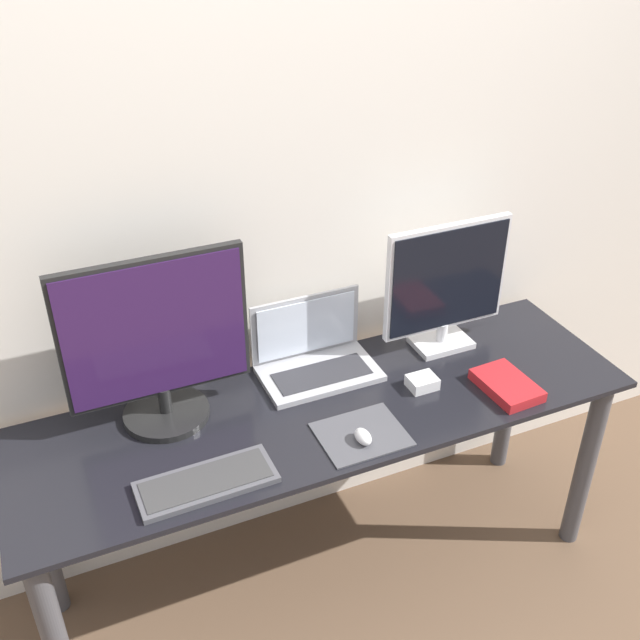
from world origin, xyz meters
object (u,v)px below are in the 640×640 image
object	(u,v)px
monitor_right	(446,285)
book	(507,385)
mouse	(363,437)
power_brick	(422,382)
laptop	(314,354)
keyboard	(206,482)
monitor_left	(157,344)

from	to	relation	value
monitor_right	book	bearing A→B (deg)	-79.74
mouse	power_brick	bearing A→B (deg)	29.15
laptop	mouse	bearing A→B (deg)	-92.27
keyboard	power_brick	bearing A→B (deg)	10.92
laptop	mouse	distance (m)	0.38
book	power_brick	size ratio (longest dim) A/B	2.45
mouse	monitor_right	bearing A→B (deg)	36.41
keyboard	power_brick	world-z (taller)	power_brick
monitor_right	laptop	world-z (taller)	monitor_right
laptop	monitor_right	bearing A→B (deg)	-5.57
monitor_left	monitor_right	world-z (taller)	monitor_left
monitor_right	power_brick	size ratio (longest dim) A/B	5.06
monitor_right	power_brick	distance (m)	0.32
keyboard	laptop	bearing A→B (deg)	38.29
monitor_left	laptop	bearing A→B (deg)	5.08
monitor_left	power_brick	world-z (taller)	monitor_left
mouse	keyboard	bearing A→B (deg)	177.87
mouse	power_brick	world-z (taller)	mouse
mouse	laptop	bearing A→B (deg)	87.73
laptop	power_brick	distance (m)	0.34
monitor_left	laptop	world-z (taller)	monitor_left
monitor_left	keyboard	world-z (taller)	monitor_left
monitor_left	keyboard	size ratio (longest dim) A/B	1.42
monitor_right	laptop	bearing A→B (deg)	174.43
mouse	power_brick	xyz separation A→B (m)	(0.28, 0.15, -0.00)
monitor_left	mouse	world-z (taller)	monitor_left
laptop	mouse	size ratio (longest dim) A/B	5.37
monitor_right	laptop	size ratio (longest dim) A/B	1.20
mouse	power_brick	distance (m)	0.32
power_brick	monitor_left	bearing A→B (deg)	166.53
keyboard	power_brick	distance (m)	0.73
monitor_left	laptop	xyz separation A→B (m)	(0.48, 0.04, -0.19)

